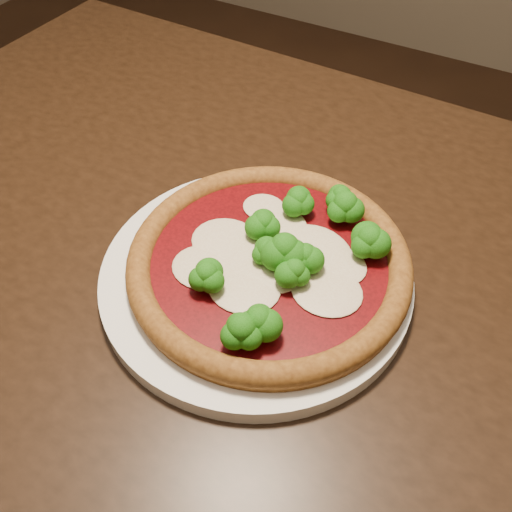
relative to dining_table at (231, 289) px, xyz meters
The scene contains 4 objects.
floor 0.67m from the dining_table, behind, with size 4.00×4.00×0.00m, color black.
dining_table is the anchor object (origin of this frame).
plate 0.14m from the dining_table, 37.60° to the right, with size 0.33×0.33×0.02m, color white.
pizza 0.17m from the dining_table, 27.01° to the right, with size 0.29×0.29×0.06m.
Camera 1 is at (0.42, -0.37, 1.22)m, focal length 40.00 mm.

